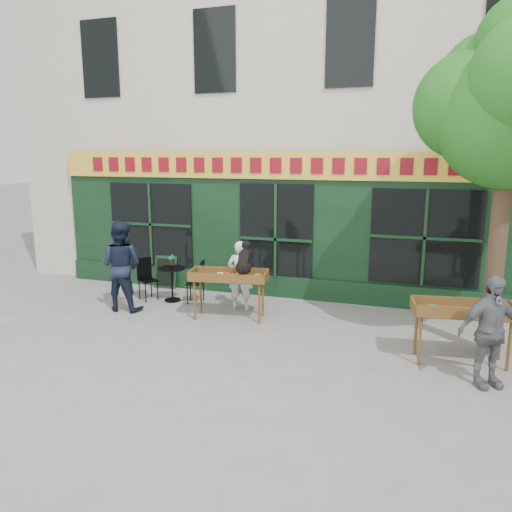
% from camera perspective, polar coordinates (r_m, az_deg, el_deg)
% --- Properties ---
extents(ground, '(80.00, 80.00, 0.00)m').
position_cam_1_polar(ground, '(9.54, -1.75, -8.33)').
color(ground, slate).
rests_on(ground, ground).
extents(building, '(14.00, 7.26, 10.00)m').
position_cam_1_polar(building, '(14.82, 6.58, 18.22)').
color(building, beige).
rests_on(building, ground).
extents(book_cart_center, '(1.58, 0.84, 0.99)m').
position_cam_1_polar(book_cart_center, '(9.92, -3.13, -2.59)').
color(book_cart_center, brown).
rests_on(book_cart_center, ground).
extents(dog, '(0.43, 0.65, 0.60)m').
position_cam_1_polar(dog, '(9.65, -1.33, -0.14)').
color(dog, black).
rests_on(dog, book_cart_center).
extents(woman, '(0.59, 0.43, 1.48)m').
position_cam_1_polar(woman, '(10.53, -1.82, -2.22)').
color(woman, silver).
rests_on(woman, ground).
extents(book_cart_right, '(1.58, 0.84, 0.99)m').
position_cam_1_polar(book_cart_right, '(8.46, 22.56, -6.02)').
color(book_cart_right, brown).
rests_on(book_cart_right, ground).
extents(man_right, '(1.03, 0.80, 1.62)m').
position_cam_1_polar(man_right, '(7.78, 25.13, -7.82)').
color(man_right, '#5D5E62').
rests_on(man_right, ground).
extents(bistro_table, '(0.60, 0.60, 0.76)m').
position_cam_1_polar(bistro_table, '(11.30, -9.59, -2.42)').
color(bistro_table, black).
rests_on(bistro_table, ground).
extents(bistro_chair_left, '(0.50, 0.50, 0.95)m').
position_cam_1_polar(bistro_chair_left, '(11.56, -12.46, -2.15)').
color(bistro_chair_left, black).
rests_on(bistro_chair_left, ground).
extents(bistro_chair_right, '(0.44, 0.43, 0.95)m').
position_cam_1_polar(bistro_chair_right, '(11.08, -6.51, -2.54)').
color(bistro_chair_right, black).
rests_on(bistro_chair_right, ground).
extents(potted_plant, '(0.18, 0.15, 0.30)m').
position_cam_1_polar(potted_plant, '(11.22, -9.66, -0.60)').
color(potted_plant, gray).
rests_on(potted_plant, bistro_table).
extents(man_left, '(0.96, 0.77, 1.90)m').
position_cam_1_polar(man_left, '(10.81, -15.18, -1.10)').
color(man_left, black).
rests_on(man_left, ground).
extents(chalkboard, '(0.57, 0.24, 0.79)m').
position_cam_1_polar(chalkboard, '(12.47, -10.32, -1.81)').
color(chalkboard, black).
rests_on(chalkboard, ground).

